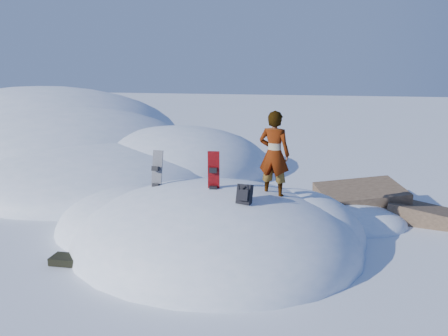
% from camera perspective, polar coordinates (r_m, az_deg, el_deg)
% --- Properties ---
extents(ground, '(120.00, 120.00, 0.00)m').
position_cam_1_polar(ground, '(10.72, -1.23, -10.02)').
color(ground, white).
rests_on(ground, ground).
extents(snow_mound, '(8.00, 6.00, 3.00)m').
position_cam_1_polar(snow_mound, '(10.98, -1.81, -9.47)').
color(snow_mound, white).
rests_on(snow_mound, ground).
extents(snow_ridge, '(21.50, 18.50, 6.40)m').
position_cam_1_polar(snow_ridge, '(23.65, -20.35, 1.96)').
color(snow_ridge, white).
rests_on(snow_ridge, ground).
extents(rock_outcrop, '(4.68, 4.41, 1.68)m').
position_cam_1_polar(rock_outcrop, '(13.32, 17.87, -5.93)').
color(rock_outcrop, brown).
rests_on(rock_outcrop, ground).
extents(snowboard_red, '(0.27, 0.16, 1.43)m').
position_cam_1_polar(snowboard_red, '(9.97, -1.37, -1.74)').
color(snowboard_red, '#B8090E').
rests_on(snowboard_red, snow_mound).
extents(snowboard_dark, '(0.30, 0.33, 1.43)m').
position_cam_1_polar(snowboard_dark, '(10.91, -8.82, -1.42)').
color(snowboard_dark, black).
rests_on(snowboard_dark, snow_mound).
extents(backpack, '(0.35, 0.40, 0.50)m').
position_cam_1_polar(backpack, '(9.26, 2.68, -3.45)').
color(backpack, black).
rests_on(backpack, snow_mound).
extents(gear_pile, '(0.79, 0.59, 0.21)m').
position_cam_1_polar(gear_pile, '(10.34, -19.69, -11.09)').
color(gear_pile, black).
rests_on(gear_pile, ground).
extents(person, '(0.81, 0.62, 1.97)m').
position_cam_1_polar(person, '(9.91, 6.56, 1.81)').
color(person, slate).
rests_on(person, snow_mound).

